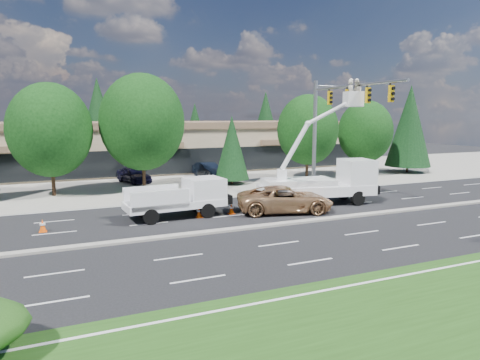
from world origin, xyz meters
name	(u,v)px	position (x,y,z in m)	size (l,w,h in m)	color
ground	(251,228)	(0.00, 0.00, 0.00)	(140.00, 140.00, 0.00)	black
concrete_apron	(165,180)	(0.00, 20.00, 0.01)	(140.00, 22.00, 0.01)	gray
grass_verge	(448,340)	(0.00, -13.00, 0.01)	(140.00, 10.00, 0.01)	#1F4213
road_median	(251,227)	(0.00, 0.00, 0.06)	(120.00, 0.55, 0.12)	gray
strip_mall	(145,145)	(0.00, 29.97, 2.83)	(50.40, 15.40, 5.50)	tan
tree_front_c	(50,130)	(-10.00, 15.00, 5.09)	(6.27, 6.27, 8.70)	#332114
tree_front_d	(142,122)	(-3.00, 15.00, 5.65)	(6.96, 6.96, 9.65)	#332114
tree_front_e	(232,148)	(5.00, 15.00, 3.33)	(3.15, 3.15, 6.22)	#332114
tree_front_f	(308,130)	(13.00, 15.00, 4.83)	(5.95, 5.95, 8.26)	#332114
tree_front_g	(365,132)	(20.00, 15.00, 4.56)	(5.62, 5.62, 7.79)	#332114
tree_front_h	(409,126)	(26.00, 15.00, 5.11)	(4.83, 4.83, 9.52)	#332114
tree_back_b	(98,116)	(-4.00, 42.00, 6.13)	(5.79, 5.79, 11.42)	#332114
tree_back_c	(195,128)	(10.00, 42.00, 4.35)	(4.12, 4.12, 8.11)	#332114
tree_back_d	(266,121)	(22.00, 42.00, 5.43)	(5.14, 5.14, 10.12)	#332114
signal_mast	(331,117)	(10.03, 7.04, 6.06)	(2.76, 10.16, 9.00)	gray
utility_pickup	(182,201)	(-2.72, 4.23, 0.95)	(6.18, 2.72, 2.31)	white
bucket_truck	(327,177)	(7.77, 4.09, 1.88)	(8.44, 3.96, 8.72)	white
traffic_cone_a	(43,226)	(-10.57, 3.76, 0.34)	(0.40, 0.40, 0.70)	#FF5508
traffic_cone_b	(199,212)	(-1.85, 3.58, 0.34)	(0.40, 0.40, 0.70)	#FF5508
traffic_cone_c	(231,209)	(0.32, 3.70, 0.34)	(0.40, 0.40, 0.70)	#FF5508
minivan	(285,199)	(3.70, 2.80, 0.85)	(2.82, 6.13, 1.70)	tan
parked_car_west	(134,175)	(-3.15, 19.28, 0.76)	(1.79, 4.44, 1.51)	black
parked_car_east	(208,170)	(4.34, 19.81, 0.76)	(1.61, 4.61, 1.52)	black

